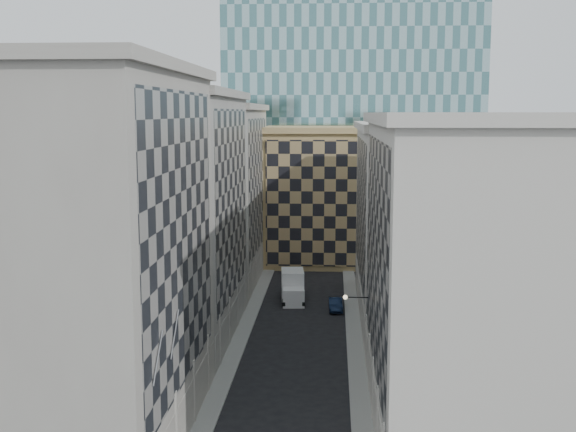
% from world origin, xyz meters
% --- Properties ---
extents(sidewalk_west, '(1.50, 100.00, 0.15)m').
position_xyz_m(sidewalk_west, '(-5.25, 30.00, 0.07)').
color(sidewalk_west, gray).
rests_on(sidewalk_west, ground).
extents(sidewalk_east, '(1.50, 100.00, 0.15)m').
position_xyz_m(sidewalk_east, '(5.25, 30.00, 0.07)').
color(sidewalk_east, gray).
rests_on(sidewalk_east, ground).
extents(bldg_left_a, '(10.80, 22.80, 23.70)m').
position_xyz_m(bldg_left_a, '(-10.88, 11.00, 11.82)').
color(bldg_left_a, gray).
rests_on(bldg_left_a, ground).
extents(bldg_left_b, '(10.80, 22.80, 22.70)m').
position_xyz_m(bldg_left_b, '(-10.88, 33.00, 11.32)').
color(bldg_left_b, gray).
rests_on(bldg_left_b, ground).
extents(bldg_left_c, '(10.80, 22.80, 21.70)m').
position_xyz_m(bldg_left_c, '(-10.88, 55.00, 10.83)').
color(bldg_left_c, gray).
rests_on(bldg_left_c, ground).
extents(bldg_right_a, '(10.80, 26.80, 20.70)m').
position_xyz_m(bldg_right_a, '(10.88, 15.00, 10.32)').
color(bldg_right_a, beige).
rests_on(bldg_right_a, ground).
extents(bldg_right_b, '(10.80, 28.80, 19.70)m').
position_xyz_m(bldg_right_b, '(10.89, 42.00, 9.85)').
color(bldg_right_b, beige).
rests_on(bldg_right_b, ground).
extents(tan_block, '(16.80, 14.80, 18.80)m').
position_xyz_m(tan_block, '(2.00, 67.90, 9.44)').
color(tan_block, tan).
rests_on(tan_block, ground).
extents(church_tower, '(7.20, 7.20, 51.50)m').
position_xyz_m(church_tower, '(0.00, 82.00, 26.95)').
color(church_tower, '#2B2721').
rests_on(church_tower, ground).
extents(flagpoles_left, '(0.10, 6.33, 2.33)m').
position_xyz_m(flagpoles_left, '(-5.90, 6.00, 8.00)').
color(flagpoles_left, gray).
rests_on(flagpoles_left, ground).
extents(bracket_lamp, '(1.98, 0.36, 0.36)m').
position_xyz_m(bracket_lamp, '(4.38, 24.00, 6.20)').
color(bracket_lamp, black).
rests_on(bracket_lamp, ground).
extents(box_truck, '(2.96, 6.18, 3.29)m').
position_xyz_m(box_truck, '(-1.22, 45.96, 1.43)').
color(box_truck, white).
rests_on(box_truck, ground).
extents(dark_car, '(1.58, 4.09, 1.33)m').
position_xyz_m(dark_car, '(3.50, 42.36, 0.66)').
color(dark_car, '#0D1932').
rests_on(dark_car, ground).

